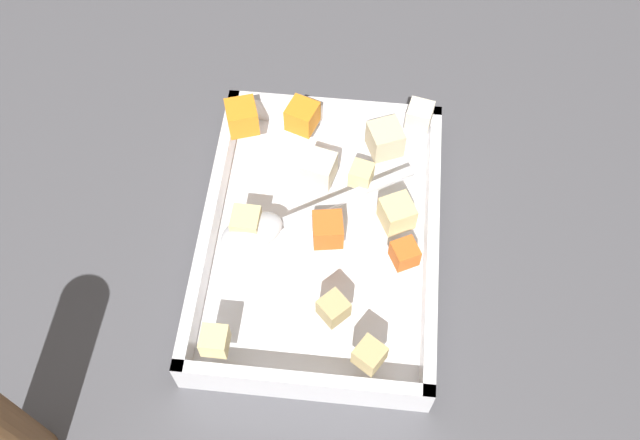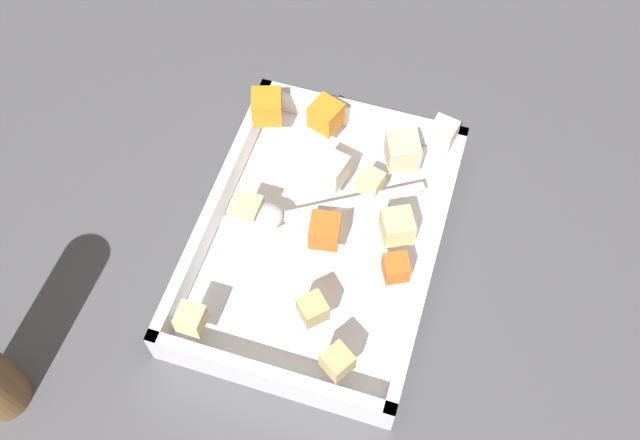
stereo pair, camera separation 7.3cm
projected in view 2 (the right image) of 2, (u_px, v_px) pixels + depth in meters
name	position (u px, v px, depth m)	size (l,w,h in m)	color
ground_plane	(310.00, 257.00, 0.78)	(4.00, 4.00, 0.00)	#4C4C51
baking_dish	(320.00, 241.00, 0.77)	(0.34, 0.25, 0.05)	silver
carrot_chunk_corner_nw	(325.00, 229.00, 0.72)	(0.03, 0.03, 0.03)	orange
carrot_chunk_near_right	(267.00, 107.00, 0.80)	(0.03, 0.03, 0.03)	orange
carrot_chunk_mid_right	(326.00, 115.00, 0.79)	(0.03, 0.03, 0.03)	orange
carrot_chunk_mid_left	(396.00, 268.00, 0.70)	(0.02, 0.02, 0.02)	orange
potato_chunk_corner_sw	(249.00, 206.00, 0.73)	(0.03, 0.03, 0.03)	#E0CC89
potato_chunk_back_center	(313.00, 309.00, 0.68)	(0.02, 0.02, 0.02)	tan
potato_chunk_center	(402.00, 151.00, 0.77)	(0.03, 0.03, 0.03)	beige
potato_chunk_corner_ne	(371.00, 182.00, 0.75)	(0.02, 0.02, 0.02)	#E0CC89
potato_chunk_far_right	(337.00, 361.00, 0.65)	(0.02, 0.02, 0.02)	tan
potato_chunk_rim_edge	(191.00, 319.00, 0.67)	(0.02, 0.02, 0.02)	#E0CC89
potato_chunk_near_left	(397.00, 227.00, 0.72)	(0.03, 0.03, 0.03)	#E0CC89
parsnip_chunk_far_left	(443.00, 133.00, 0.78)	(0.03, 0.03, 0.03)	silver
parsnip_chunk_under_handle	(331.00, 170.00, 0.76)	(0.03, 0.03, 0.03)	silver
serving_spoon	(265.00, 218.00, 0.73)	(0.14, 0.20, 0.02)	silver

